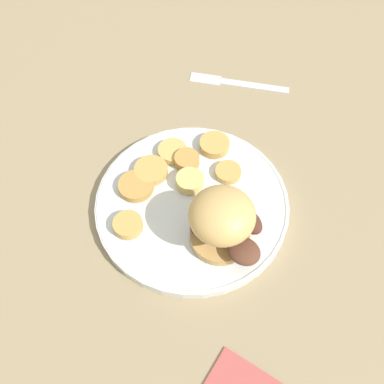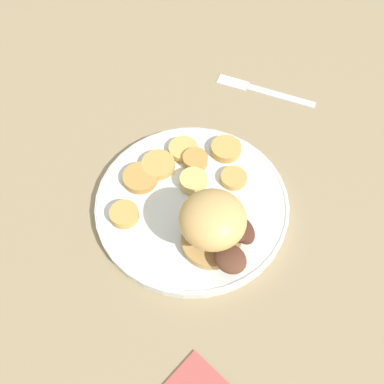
% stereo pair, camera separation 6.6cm
% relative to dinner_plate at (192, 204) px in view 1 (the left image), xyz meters
% --- Properties ---
extents(ground_plane, '(4.00, 4.00, 0.00)m').
position_rel_dinner_plate_xyz_m(ground_plane, '(0.00, 0.00, -0.01)').
color(ground_plane, '#937F5B').
extents(dinner_plate, '(0.30, 0.30, 0.02)m').
position_rel_dinner_plate_xyz_m(dinner_plate, '(0.00, 0.00, 0.00)').
color(dinner_plate, silver).
rests_on(dinner_plate, ground_plane).
extents(sandwich, '(0.12, 0.11, 0.10)m').
position_rel_dinner_plate_xyz_m(sandwich, '(0.07, 0.04, 0.06)').
color(sandwich, tan).
rests_on(sandwich, dinner_plate).
extents(potato_round_0, '(0.04, 0.04, 0.01)m').
position_rel_dinner_plate_xyz_m(potato_round_0, '(0.03, -0.10, 0.01)').
color(potato_round_0, tan).
rests_on(potato_round_0, dinner_plate).
extents(potato_round_1, '(0.04, 0.04, 0.02)m').
position_rel_dinner_plate_xyz_m(potato_round_1, '(-0.03, 0.00, 0.02)').
color(potato_round_1, '#DBB766').
rests_on(potato_round_1, dinner_plate).
extents(potato_round_2, '(0.05, 0.05, 0.01)m').
position_rel_dinner_plate_xyz_m(potato_round_2, '(-0.06, -0.06, 0.01)').
color(potato_round_2, tan).
rests_on(potato_round_2, dinner_plate).
extents(potato_round_3, '(0.04, 0.04, 0.02)m').
position_rel_dinner_plate_xyz_m(potato_round_3, '(-0.07, -0.00, 0.02)').
color(potato_round_3, '#BC8942').
rests_on(potato_round_3, dinner_plate).
extents(potato_round_4, '(0.05, 0.05, 0.01)m').
position_rel_dinner_plate_xyz_m(potato_round_4, '(-0.03, -0.08, 0.01)').
color(potato_round_4, '#BC8942').
rests_on(potato_round_4, dinner_plate).
extents(potato_round_5, '(0.05, 0.05, 0.01)m').
position_rel_dinner_plate_xyz_m(potato_round_5, '(-0.09, -0.02, 0.01)').
color(potato_round_5, tan).
rests_on(potato_round_5, dinner_plate).
extents(potato_round_6, '(0.05, 0.05, 0.01)m').
position_rel_dinner_plate_xyz_m(potato_round_6, '(-0.10, 0.05, 0.01)').
color(potato_round_6, tan).
rests_on(potato_round_6, dinner_plate).
extents(potato_round_7, '(0.04, 0.04, 0.01)m').
position_rel_dinner_plate_xyz_m(potato_round_7, '(-0.04, 0.06, 0.01)').
color(potato_round_7, tan).
rests_on(potato_round_7, dinner_plate).
extents(fork, '(0.08, 0.18, 0.00)m').
position_rel_dinner_plate_xyz_m(fork, '(-0.26, 0.11, -0.01)').
color(fork, silver).
rests_on(fork, ground_plane).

